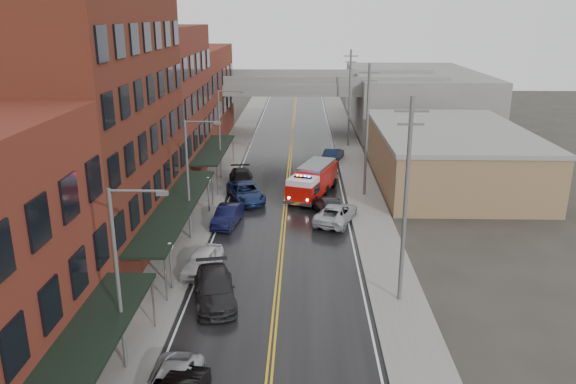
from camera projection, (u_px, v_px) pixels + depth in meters
name	position (u px, v px, depth m)	size (l,w,h in m)	color
road	(285.00, 213.00, 47.39)	(11.00, 160.00, 0.02)	black
sidewalk_left	(199.00, 212.00, 47.56)	(3.00, 160.00, 0.15)	slate
sidewalk_right	(371.00, 213.00, 47.18)	(3.00, 160.00, 0.15)	slate
curb_left	(218.00, 212.00, 47.51)	(0.30, 160.00, 0.15)	gray
curb_right	(352.00, 213.00, 47.22)	(0.30, 160.00, 0.15)	gray
brick_building_b	(87.00, 122.00, 38.33)	(9.00, 20.00, 18.00)	#562316
brick_building_c	(154.00, 105.00, 55.45)	(9.00, 15.00, 15.00)	#5C271B
brick_building_far	(189.00, 95.00, 72.57)	(9.00, 20.00, 12.00)	#5E2618
tan_building	(449.00, 157.00, 55.74)	(14.00, 22.00, 5.00)	#94754F
right_far_block	(414.00, 98.00, 83.81)	(18.00, 30.00, 8.00)	slate
awning_0	(72.00, 365.00, 21.91)	(2.60, 16.00, 3.09)	black
awning_1	(177.00, 206.00, 40.01)	(2.60, 18.00, 3.09)	black
awning_2	(214.00, 149.00, 56.67)	(2.60, 13.00, 3.09)	black
globe_lamp_1	(170.00, 255.00, 33.52)	(0.44, 0.44, 3.12)	#59595B
globe_lamp_2	(208.00, 186.00, 46.85)	(0.44, 0.44, 3.12)	#59595B
street_lamp_0	(122.00, 270.00, 25.03)	(2.64, 0.22, 9.00)	#59595B
street_lamp_1	(191.00, 173.00, 40.27)	(2.64, 0.22, 9.00)	#59595B
street_lamp_2	(222.00, 129.00, 55.51)	(2.64, 0.22, 9.00)	#59595B
utility_pole_0	(406.00, 199.00, 31.00)	(1.80, 0.24, 12.00)	#59595B
utility_pole_1	(367.00, 128.00, 50.05)	(1.80, 0.24, 12.00)	#59595B
utility_pole_2	(350.00, 97.00, 69.10)	(1.80, 0.24, 12.00)	#59595B
overpass	(292.00, 92.00, 76.05)	(40.00, 10.00, 7.50)	slate
fire_truck	(312.00, 180.00, 51.34)	(5.05, 8.20, 2.85)	#B20E08
parked_car_left_3	(215.00, 289.00, 32.66)	(2.29, 5.64, 1.64)	black
parked_car_left_4	(202.00, 261.00, 36.48)	(1.79, 4.44, 1.51)	silver
parked_car_left_5	(227.00, 216.00, 44.61)	(1.62, 4.64, 1.53)	black
parked_car_left_6	(246.00, 192.00, 50.29)	(2.66, 5.77, 1.60)	navy
parked_car_left_7	(241.00, 179.00, 54.31)	(2.28, 5.61, 1.63)	black
parked_car_right_0	(336.00, 213.00, 45.12)	(2.55, 5.54, 1.54)	#B4B6BD
parked_car_right_1	(328.00, 205.00, 46.87)	(2.22, 5.45, 1.58)	#252528
parked_car_right_2	(327.00, 168.00, 58.29)	(1.82, 4.53, 1.54)	silver
parked_car_right_3	(333.00, 155.00, 63.99)	(1.57, 4.51, 1.49)	black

